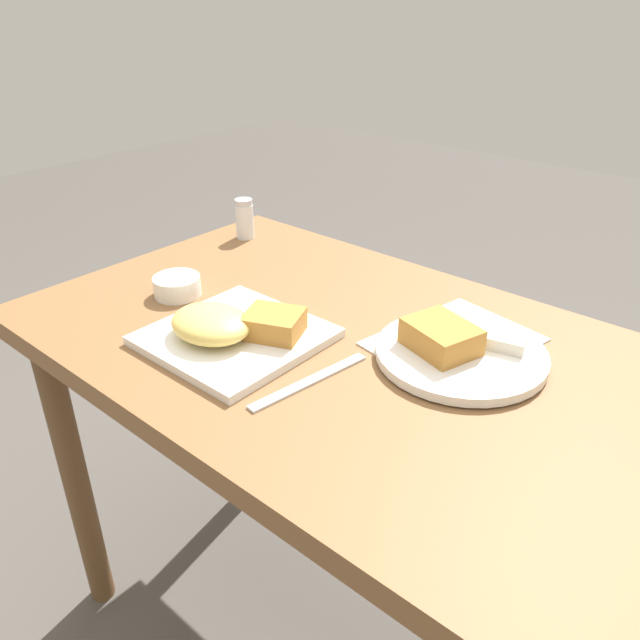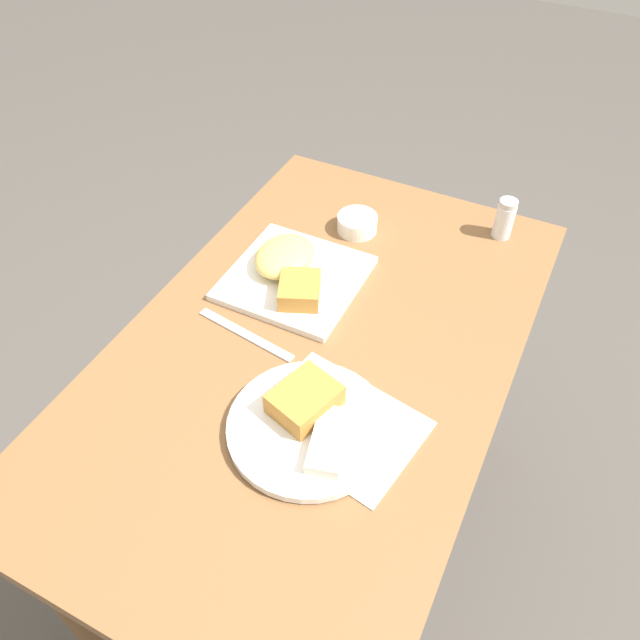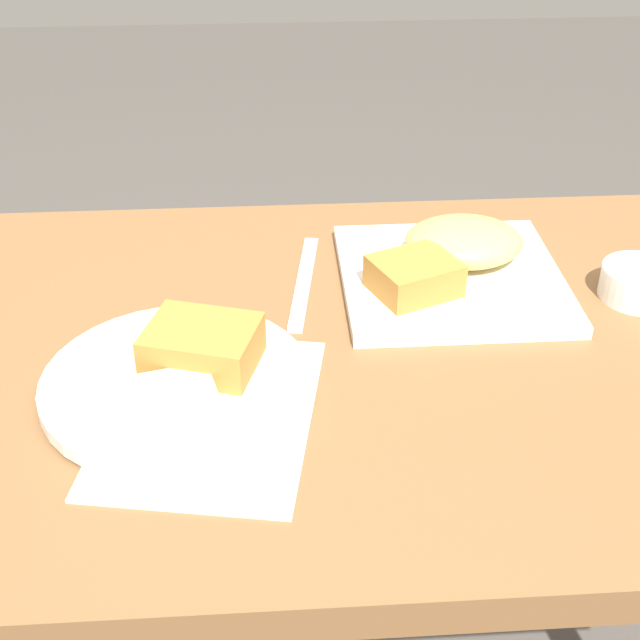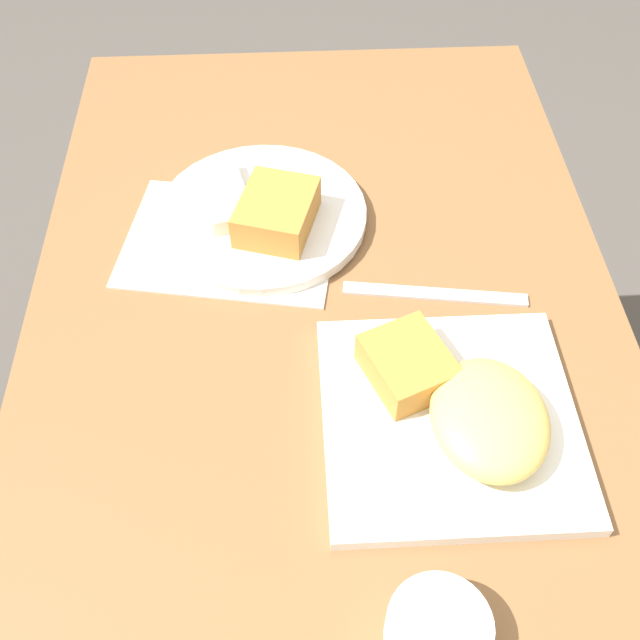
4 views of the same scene
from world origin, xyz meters
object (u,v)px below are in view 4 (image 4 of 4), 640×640
at_px(plate_square_near, 458,412).
at_px(plate_oval_far, 262,213).
at_px(sauce_ramekin, 438,631).
at_px(butter_knife, 435,294).

bearing_deg(plate_square_near, plate_oval_far, 32.74).
distance_m(sauce_ramekin, butter_knife, 0.36).
bearing_deg(sauce_ramekin, butter_knife, -8.37).
bearing_deg(sauce_ramekin, plate_square_near, -13.96).
xyz_separation_m(plate_square_near, butter_knife, (0.16, -0.00, -0.02)).
height_order(plate_square_near, sauce_ramekin, plate_square_near).
xyz_separation_m(plate_square_near, plate_oval_far, (0.28, 0.18, -0.00)).
relative_size(plate_oval_far, sauce_ramekin, 3.01).
bearing_deg(plate_square_near, sauce_ramekin, 166.04).
relative_size(sauce_ramekin, butter_knife, 0.41).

